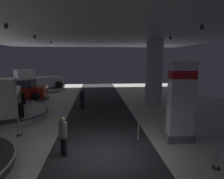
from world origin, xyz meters
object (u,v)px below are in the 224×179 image
object	(u,v)px
column_right	(154,71)
visitor_walking_near	(63,134)
brand_sign_pylon	(181,101)
pickup_truck_deep_left	(37,81)
display_platform_deep_left	(40,90)
display_car_far_left	(22,90)
display_platform_mid_left	(3,114)
visitor_walking_far	(82,97)
display_platform_far_left	(22,100)
pickup_truck_mid_left	(1,98)

from	to	relation	value
column_right	visitor_walking_near	distance (m)	10.65
brand_sign_pylon	pickup_truck_deep_left	size ratio (longest dim) A/B	0.66
visitor_walking_near	display_platform_deep_left	bearing A→B (deg)	108.38
pickup_truck_deep_left	display_car_far_left	bearing A→B (deg)	-86.55
column_right	display_platform_mid_left	world-z (taller)	column_right
column_right	brand_sign_pylon	distance (m)	7.68
brand_sign_pylon	visitor_walking_far	world-z (taller)	brand_sign_pylon
display_platform_deep_left	display_platform_mid_left	bearing A→B (deg)	-87.48
column_right	display_car_far_left	size ratio (longest dim) A/B	1.28
display_platform_far_left	visitor_walking_near	distance (m)	11.37
display_car_far_left	visitor_walking_near	distance (m)	11.33
column_right	pickup_truck_mid_left	size ratio (longest dim) A/B	0.97
display_platform_deep_left	pickup_truck_mid_left	bearing A→B (deg)	-87.02
brand_sign_pylon	display_car_far_left	bearing A→B (deg)	138.54
display_platform_mid_left	display_platform_far_left	bearing A→B (deg)	95.25
visitor_walking_near	brand_sign_pylon	bearing A→B (deg)	10.53
pickup_truck_deep_left	display_platform_far_left	bearing A→B (deg)	-86.86
column_right	visitor_walking_far	bearing A→B (deg)	-167.26
display_platform_deep_left	pickup_truck_mid_left	size ratio (longest dim) A/B	1.00
display_car_far_left	visitor_walking_far	bearing A→B (deg)	-27.83
display_car_far_left	visitor_walking_far	xyz separation A→B (m)	(5.45, -2.88, -0.16)
column_right	display_platform_far_left	bearing A→B (deg)	172.26
visitor_walking_near	visitor_walking_far	world-z (taller)	same
display_platform_deep_left	display_platform_far_left	bearing A→B (deg)	-89.54
display_car_far_left	visitor_walking_far	size ratio (longest dim) A/B	2.70
display_platform_mid_left	visitor_walking_near	bearing A→B (deg)	-49.50
column_right	pickup_truck_mid_left	xyz separation A→B (m)	(-10.87, -3.15, -1.47)
brand_sign_pylon	display_platform_mid_left	xyz separation A→B (m)	(-9.94, 4.72, -1.73)
display_car_far_left	visitor_walking_far	distance (m)	6.17
brand_sign_pylon	visitor_walking_near	distance (m)	5.29
pickup_truck_deep_left	display_platform_mid_left	bearing A→B (deg)	-85.94
display_platform_mid_left	pickup_truck_mid_left	size ratio (longest dim) A/B	1.00
display_platform_deep_left	pickup_truck_deep_left	world-z (taller)	pickup_truck_deep_left
column_right	display_car_far_left	distance (m)	11.57
pickup_truck_deep_left	display_car_far_left	world-z (taller)	pickup_truck_deep_left
display_car_far_left	display_platform_far_left	bearing A→B (deg)	-178.07
display_platform_far_left	pickup_truck_deep_left	bearing A→B (deg)	93.14
display_platform_far_left	visitor_walking_near	size ratio (longest dim) A/B	2.93
column_right	display_car_far_left	xyz separation A→B (m)	(-11.34, 1.55, -1.68)
display_platform_deep_left	pickup_truck_deep_left	distance (m)	1.11
pickup_truck_deep_left	visitor_walking_near	xyz separation A→B (m)	(5.56, -15.75, -0.32)
column_right	display_platform_far_left	world-z (taller)	column_right
display_car_far_left	column_right	bearing A→B (deg)	-7.77
display_platform_far_left	visitor_walking_far	size ratio (longest dim) A/B	2.93
column_right	brand_sign_pylon	world-z (taller)	column_right
display_platform_far_left	display_platform_deep_left	bearing A→B (deg)	90.46
visitor_walking_far	display_car_far_left	bearing A→B (deg)	152.17
display_platform_far_left	visitor_walking_far	world-z (taller)	visitor_walking_far
brand_sign_pylon	display_platform_far_left	size ratio (longest dim) A/B	0.79
display_platform_far_left	visitor_walking_near	xyz separation A→B (m)	(5.24, -10.06, 0.74)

